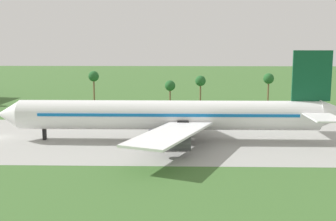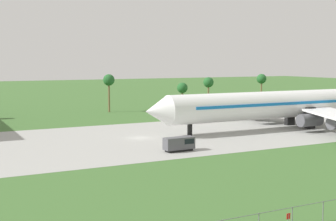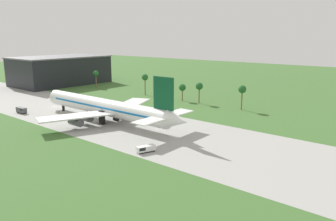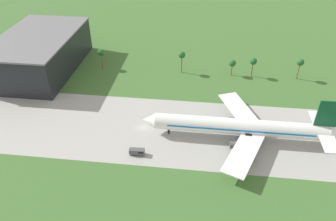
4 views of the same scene
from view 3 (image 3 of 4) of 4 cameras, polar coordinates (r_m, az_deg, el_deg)
ground_plane at (r=163.32m, az=-19.15°, el=0.61°), size 600.00×600.00×0.00m
taxiway_strip at (r=163.32m, az=-19.15°, el=0.62°), size 320.00×44.00×0.02m
jet_airliner at (r=128.84m, az=-10.73°, el=0.55°), size 78.67×54.12×19.81m
baggage_tug at (r=94.83m, az=-3.99°, el=-6.66°), size 3.85×5.91×1.89m
fuel_truck at (r=154.79m, az=-24.14°, el=0.06°), size 5.69×2.23×2.54m
terminal_building at (r=238.93m, az=-18.19°, el=6.68°), size 36.72×61.20×18.98m
palm_tree_row at (r=173.93m, az=-0.23°, el=4.92°), size 106.45×3.60×11.88m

